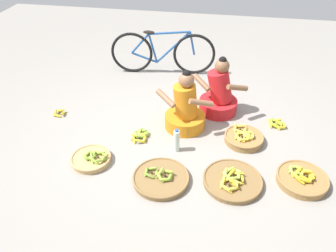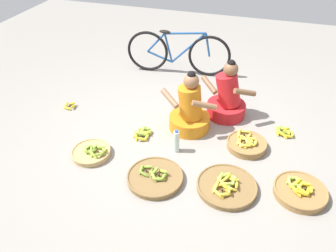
{
  "view_description": "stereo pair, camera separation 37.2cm",
  "coord_description": "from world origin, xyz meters",
  "px_view_note": "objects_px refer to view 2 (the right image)",
  "views": [
    {
      "loc": [
        0.52,
        -3.15,
        2.57
      ],
      "look_at": [
        0.0,
        -0.2,
        0.35
      ],
      "focal_mm": 35.01,
      "sensor_mm": 36.0,
      "label": 1
    },
    {
      "loc": [
        0.88,
        -3.06,
        2.57
      ],
      "look_at": [
        0.0,
        -0.2,
        0.35
      ],
      "focal_mm": 35.01,
      "sensor_mm": 36.0,
      "label": 2
    }
  ],
  "objects_px": {
    "vendor_woman_behind": "(227,99)",
    "banana_basket_front_right": "(300,191)",
    "vendor_woman_front": "(190,111)",
    "bicycle_leaning": "(178,53)",
    "banana_basket_front_left": "(247,144)",
    "loose_bananas_front_center": "(284,132)",
    "loose_bananas_mid_left": "(70,106)",
    "loose_bananas_near_vendor": "(144,133)",
    "banana_basket_back_right": "(92,152)",
    "banana_basket_mid_right": "(227,186)",
    "banana_basket_back_center": "(155,177)",
    "water_bottle": "(176,141)"
  },
  "relations": [
    {
      "from": "bicycle_leaning",
      "to": "banana_basket_front_right",
      "type": "bearing_deg",
      "value": -49.3
    },
    {
      "from": "banana_basket_back_center",
      "to": "water_bottle",
      "type": "bearing_deg",
      "value": 80.69
    },
    {
      "from": "vendor_woman_behind",
      "to": "banana_basket_mid_right",
      "type": "height_order",
      "value": "vendor_woman_behind"
    },
    {
      "from": "loose_bananas_near_vendor",
      "to": "loose_bananas_front_center",
      "type": "bearing_deg",
      "value": 17.62
    },
    {
      "from": "banana_basket_back_right",
      "to": "banana_basket_back_center",
      "type": "xyz_separation_m",
      "value": [
        0.84,
        -0.16,
        -0.01
      ]
    },
    {
      "from": "banana_basket_back_right",
      "to": "banana_basket_front_left",
      "type": "distance_m",
      "value": 1.85
    },
    {
      "from": "vendor_woman_front",
      "to": "vendor_woman_behind",
      "type": "relative_size",
      "value": 0.99
    },
    {
      "from": "loose_bananas_mid_left",
      "to": "banana_basket_front_right",
      "type": "bearing_deg",
      "value": -13.68
    },
    {
      "from": "vendor_woman_front",
      "to": "vendor_woman_behind",
      "type": "bearing_deg",
      "value": 47.13
    },
    {
      "from": "banana_basket_front_left",
      "to": "loose_bananas_front_center",
      "type": "distance_m",
      "value": 0.6
    },
    {
      "from": "banana_basket_front_right",
      "to": "vendor_woman_behind",
      "type": "bearing_deg",
      "value": 128.07
    },
    {
      "from": "vendor_woman_front",
      "to": "bicycle_leaning",
      "type": "relative_size",
      "value": 0.48
    },
    {
      "from": "vendor_woman_front",
      "to": "vendor_woman_behind",
      "type": "xyz_separation_m",
      "value": [
        0.41,
        0.44,
        0.0
      ]
    },
    {
      "from": "vendor_woman_behind",
      "to": "banana_basket_back_center",
      "type": "xyz_separation_m",
      "value": [
        -0.53,
        -1.45,
        -0.23
      ]
    },
    {
      "from": "banana_basket_back_right",
      "to": "banana_basket_back_center",
      "type": "bearing_deg",
      "value": -10.76
    },
    {
      "from": "bicycle_leaning",
      "to": "banana_basket_mid_right",
      "type": "bearing_deg",
      "value": -63.21
    },
    {
      "from": "vendor_woman_front",
      "to": "banana_basket_back_right",
      "type": "distance_m",
      "value": 1.31
    },
    {
      "from": "loose_bananas_front_center",
      "to": "banana_basket_back_right",
      "type": "bearing_deg",
      "value": -153.22
    },
    {
      "from": "vendor_woman_front",
      "to": "loose_bananas_front_center",
      "type": "height_order",
      "value": "vendor_woman_front"
    },
    {
      "from": "vendor_woman_behind",
      "to": "banana_basket_front_right",
      "type": "distance_m",
      "value": 1.56
    },
    {
      "from": "banana_basket_mid_right",
      "to": "water_bottle",
      "type": "bearing_deg",
      "value": 147.32
    },
    {
      "from": "banana_basket_front_left",
      "to": "banana_basket_mid_right",
      "type": "xyz_separation_m",
      "value": [
        -0.12,
        -0.73,
        -0.02
      ]
    },
    {
      "from": "banana_basket_front_left",
      "to": "loose_bananas_front_center",
      "type": "xyz_separation_m",
      "value": [
        0.44,
        0.42,
        -0.03
      ]
    },
    {
      "from": "banana_basket_front_left",
      "to": "loose_bananas_front_center",
      "type": "height_order",
      "value": "banana_basket_front_left"
    },
    {
      "from": "loose_bananas_front_center",
      "to": "banana_basket_front_left",
      "type": "bearing_deg",
      "value": -136.22
    },
    {
      "from": "banana_basket_back_right",
      "to": "water_bottle",
      "type": "relative_size",
      "value": 1.5
    },
    {
      "from": "banana_basket_front_left",
      "to": "loose_bananas_near_vendor",
      "type": "xyz_separation_m",
      "value": [
        -1.27,
        -0.12,
        -0.03
      ]
    },
    {
      "from": "banana_basket_front_right",
      "to": "loose_bananas_mid_left",
      "type": "xyz_separation_m",
      "value": [
        -3.1,
        0.76,
        -0.02
      ]
    },
    {
      "from": "bicycle_leaning",
      "to": "banana_basket_front_right",
      "type": "relative_size",
      "value": 3.14
    },
    {
      "from": "banana_basket_back_right",
      "to": "banana_basket_mid_right",
      "type": "distance_m",
      "value": 1.6
    },
    {
      "from": "vendor_woman_behind",
      "to": "water_bottle",
      "type": "xyz_separation_m",
      "value": [
        -0.44,
        -0.93,
        -0.12
      ]
    },
    {
      "from": "banana_basket_back_right",
      "to": "loose_bananas_mid_left",
      "type": "distance_m",
      "value": 1.14
    },
    {
      "from": "banana_basket_front_right",
      "to": "banana_basket_front_left",
      "type": "height_order",
      "value": "banana_basket_front_right"
    },
    {
      "from": "loose_bananas_mid_left",
      "to": "loose_bananas_front_center",
      "type": "height_order",
      "value": "loose_bananas_front_center"
    },
    {
      "from": "banana_basket_back_center",
      "to": "vendor_woman_behind",
      "type": "bearing_deg",
      "value": 70.09
    },
    {
      "from": "vendor_woman_front",
      "to": "loose_bananas_mid_left",
      "type": "xyz_separation_m",
      "value": [
        -1.74,
        -0.03,
        -0.23
      ]
    },
    {
      "from": "water_bottle",
      "to": "loose_bananas_front_center",
      "type": "bearing_deg",
      "value": 30.47
    },
    {
      "from": "loose_bananas_mid_left",
      "to": "loose_bananas_near_vendor",
      "type": "distance_m",
      "value": 1.26
    },
    {
      "from": "banana_basket_mid_right",
      "to": "vendor_woman_behind",
      "type": "bearing_deg",
      "value": 99.59
    },
    {
      "from": "banana_basket_back_right",
      "to": "loose_bananas_mid_left",
      "type": "xyz_separation_m",
      "value": [
        -0.78,
        0.83,
        -0.01
      ]
    },
    {
      "from": "vendor_woman_front",
      "to": "vendor_woman_behind",
      "type": "height_order",
      "value": "vendor_woman_behind"
    },
    {
      "from": "water_bottle",
      "to": "banana_basket_front_left",
      "type": "bearing_deg",
      "value": 21.06
    },
    {
      "from": "banana_basket_mid_right",
      "to": "bicycle_leaning",
      "type": "bearing_deg",
      "value": 116.79
    },
    {
      "from": "banana_basket_front_right",
      "to": "loose_bananas_front_center",
      "type": "bearing_deg",
      "value": 99.36
    },
    {
      "from": "bicycle_leaning",
      "to": "banana_basket_back_center",
      "type": "distance_m",
      "value": 2.53
    },
    {
      "from": "banana_basket_back_center",
      "to": "loose_bananas_near_vendor",
      "type": "relative_size",
      "value": 2.02
    },
    {
      "from": "banana_basket_front_left",
      "to": "water_bottle",
      "type": "xyz_separation_m",
      "value": [
        -0.79,
        -0.31,
        0.09
      ]
    },
    {
      "from": "vendor_woman_behind",
      "to": "water_bottle",
      "type": "distance_m",
      "value": 1.03
    },
    {
      "from": "banana_basket_front_right",
      "to": "water_bottle",
      "type": "height_order",
      "value": "water_bottle"
    },
    {
      "from": "vendor_woman_behind",
      "to": "banana_basket_front_right",
      "type": "height_order",
      "value": "vendor_woman_behind"
    }
  ]
}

